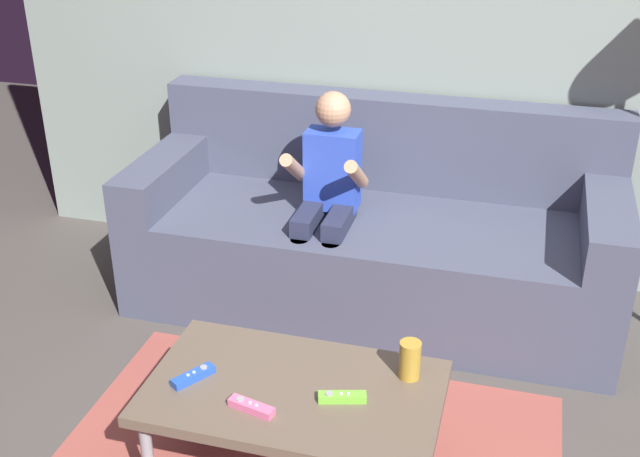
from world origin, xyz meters
name	(u,v)px	position (x,y,z in m)	size (l,w,h in m)	color
couch	(374,238)	(-0.19, 1.46, 0.30)	(2.03, 0.80, 0.85)	#474C60
person_seated_on_couch	(327,195)	(-0.35, 1.29, 0.56)	(0.31, 0.38, 0.96)	#282D47
coffee_table	(294,398)	(-0.19, 0.28, 0.35)	(0.88, 0.52, 0.39)	brown
game_remote_lime_near_edge	(342,397)	(-0.03, 0.26, 0.40)	(0.14, 0.07, 0.03)	#72C638
game_remote_pink_center	(251,407)	(-0.27, 0.15, 0.40)	(0.14, 0.07, 0.03)	pink
game_remote_blue_far_corner	(193,376)	(-0.49, 0.24, 0.40)	(0.11, 0.14, 0.03)	blue
soda_can	(410,360)	(0.14, 0.42, 0.45)	(0.07, 0.07, 0.12)	#B78C2D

